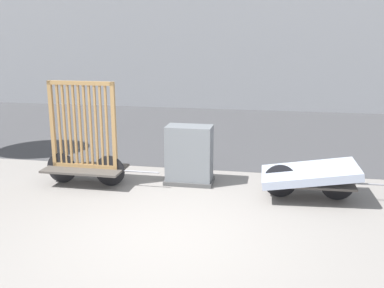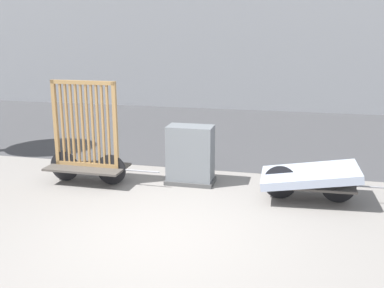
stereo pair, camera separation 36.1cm
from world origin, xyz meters
The scene contains 5 objects.
ground_plane centered at (0.00, 0.00, 0.00)m, with size 60.00×60.00×0.00m, color gray.
road_strip centered at (0.00, 7.07, 0.00)m, with size 56.00×7.66×0.01m.
bike_cart_with_bedframe centered at (-2.05, 1.92, 0.68)m, with size 2.22×0.79×1.96m.
bike_cart_with_mattress centered at (2.06, 1.92, 0.42)m, with size 2.27×1.09×0.65m.
utility_cabinet centered at (-0.13, 2.35, 0.52)m, with size 0.92×0.54×1.12m.
Camera 1 is at (1.42, -5.70, 2.82)m, focal length 42.00 mm.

